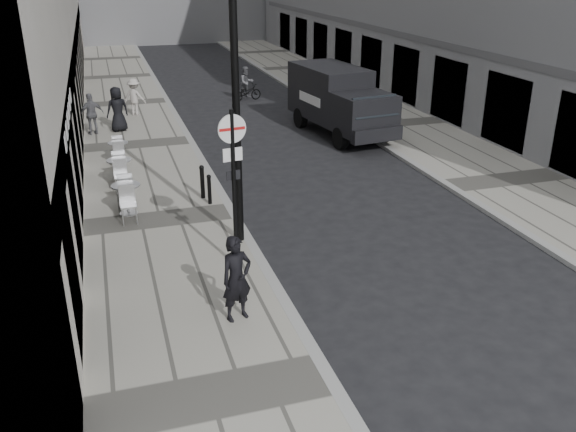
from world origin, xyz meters
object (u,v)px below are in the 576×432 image
at_px(sign_post, 233,169).
at_px(cyclist, 247,87).
at_px(lamppost, 235,83).
at_px(walking_man, 237,279).
at_px(panel_van, 338,98).

distance_m(sign_post, cyclist, 18.44).
bearing_deg(sign_post, cyclist, 67.75).
relative_size(sign_post, lamppost, 0.52).
xyz_separation_m(walking_man, sign_post, (0.47, 2.19, 1.47)).
relative_size(walking_man, panel_van, 0.30).
relative_size(walking_man, sign_post, 0.48).
xyz_separation_m(sign_post, lamppost, (0.40, 1.35, 1.60)).
bearing_deg(lamppost, cyclist, 75.89).
distance_m(walking_man, cyclist, 20.60).
bearing_deg(sign_post, walking_man, -110.05).
bearing_deg(walking_man, panel_van, 43.13).
bearing_deg(walking_man, lamppost, 58.46).
distance_m(walking_man, lamppost, 4.77).
height_order(sign_post, cyclist, sign_post).
bearing_deg(walking_man, cyclist, 58.19).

